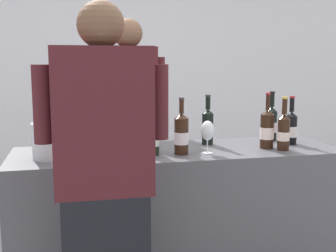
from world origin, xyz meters
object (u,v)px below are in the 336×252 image
object	(u,v)px
wine_bottle_8	(267,129)
person_server	(129,139)
wine_bottle_1	(291,128)
person_guest	(105,201)
wine_bottle_9	(103,137)
wine_bottle_7	(181,134)
wine_bottle_5	(284,131)
ice_bucket	(54,140)
wine_bottle_0	(208,126)
wine_glass	(208,132)
wine_bottle_6	(271,123)
wine_bottle_3	(100,132)
wine_bottle_4	(140,127)
wine_bottle_2	(153,136)

from	to	relation	value
wine_bottle_8	person_server	distance (m)	1.09
wine_bottle_1	person_guest	world-z (taller)	person_guest
wine_bottle_8	wine_bottle_9	world-z (taller)	wine_bottle_8
person_server	wine_bottle_7	bearing A→B (deg)	-76.37
wine_bottle_5	wine_bottle_8	distance (m)	0.10
ice_bucket	person_server	xyz separation A→B (m)	(0.52, 0.75, -0.15)
wine_bottle_0	person_server	bearing A→B (deg)	127.86
wine_bottle_7	wine_glass	size ratio (longest dim) A/B	1.71
wine_bottle_6	wine_bottle_8	bearing A→B (deg)	-121.36
wine_bottle_7	person_guest	distance (m)	0.73
wine_glass	wine_bottle_7	bearing A→B (deg)	174.53
wine_bottle_3	wine_bottle_4	world-z (taller)	wine_bottle_4
wine_bottle_3	person_server	world-z (taller)	person_server
wine_bottle_2	wine_bottle_5	size ratio (longest dim) A/B	0.99
wine_bottle_6	wine_bottle_8	distance (m)	0.29
wine_bottle_8	wine_bottle_0	bearing A→B (deg)	147.76
wine_bottle_1	wine_glass	bearing A→B (deg)	-165.74
wine_bottle_8	wine_bottle_9	xyz separation A→B (m)	(-1.01, -0.08, 0.00)
wine_bottle_5	wine_bottle_9	bearing A→B (deg)	-179.69
wine_bottle_0	wine_bottle_7	size ratio (longest dim) A/B	0.98
wine_bottle_0	ice_bucket	world-z (taller)	wine_bottle_0
wine_bottle_7	person_server	world-z (taller)	person_server
wine_bottle_9	wine_bottle_0	bearing A→B (deg)	22.07
wine_bottle_0	wine_bottle_4	xyz separation A→B (m)	(-0.44, 0.02, 0.01)
wine_bottle_4	wine_bottle_8	distance (m)	0.79
wine_bottle_7	wine_bottle_9	bearing A→B (deg)	-176.06
wine_bottle_2	wine_bottle_6	xyz separation A→B (m)	(0.88, 0.28, 0.01)
wine_bottle_8	wine_glass	xyz separation A→B (m)	(-0.41, -0.06, 0.01)
wine_glass	person_guest	size ratio (longest dim) A/B	0.11
wine_bottle_1	wine_bottle_4	distance (m)	0.98
wine_bottle_0	ice_bucket	bearing A→B (deg)	-168.83
ice_bucket	person_guest	bearing A→B (deg)	-67.68
wine_bottle_2	wine_bottle_6	distance (m)	0.92
wine_bottle_4	wine_bottle_7	world-z (taller)	wine_bottle_4
wine_bottle_0	person_guest	world-z (taller)	person_guest
wine_bottle_1	person_guest	distance (m)	1.43
wine_bottle_2	person_server	distance (m)	0.81
wine_bottle_6	wine_bottle_9	bearing A→B (deg)	-164.20
person_guest	wine_bottle_6	bearing A→B (deg)	34.00
wine_bottle_7	wine_bottle_8	distance (m)	0.56
wine_bottle_4	wine_glass	size ratio (longest dim) A/B	1.73
wine_bottle_5	wine_bottle_0	bearing A→B (deg)	144.99
wine_bottle_5	wine_bottle_8	world-z (taller)	wine_bottle_8
wine_bottle_2	wine_bottle_7	world-z (taller)	wine_bottle_7
wine_bottle_6	wine_glass	bearing A→B (deg)	-150.73
wine_bottle_6	person_guest	xyz separation A→B (m)	(-1.20, -0.81, -0.20)
wine_bottle_5	wine_glass	world-z (taller)	wine_bottle_5
wine_bottle_1	wine_bottle_5	xyz separation A→B (m)	(-0.14, -0.17, 0.01)
wine_bottle_6	wine_bottle_9	distance (m)	1.21
wine_bottle_2	person_guest	bearing A→B (deg)	-121.14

